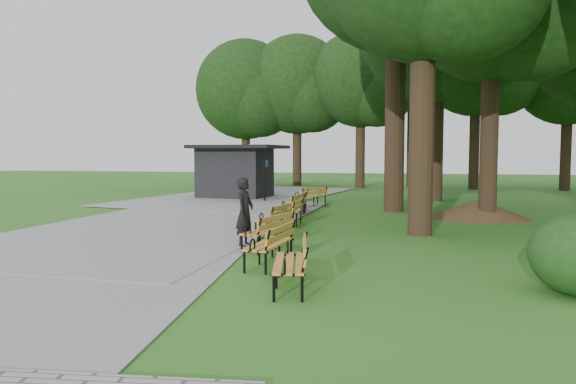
% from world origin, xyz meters
% --- Properties ---
extents(ground, '(100.00, 100.00, 0.00)m').
position_xyz_m(ground, '(0.00, 0.00, 0.00)').
color(ground, '#29651D').
rests_on(ground, ground).
extents(path, '(12.00, 38.00, 0.06)m').
position_xyz_m(path, '(-4.00, 3.00, 0.03)').
color(path, gray).
rests_on(path, ground).
extents(person, '(0.48, 0.67, 1.73)m').
position_xyz_m(person, '(-0.21, -1.03, 0.86)').
color(person, black).
rests_on(person, ground).
extents(kiosk, '(4.69, 4.16, 2.76)m').
position_xyz_m(kiosk, '(-5.06, 13.06, 1.38)').
color(kiosk, black).
rests_on(kiosk, ground).
extents(lamp_post, '(0.32, 0.32, 2.81)m').
position_xyz_m(lamp_post, '(-4.13, 12.62, 2.05)').
color(lamp_post, black).
rests_on(lamp_post, ground).
extents(dirt_mound, '(2.99, 2.99, 0.69)m').
position_xyz_m(dirt_mound, '(6.28, 6.24, 0.34)').
color(dirt_mound, '#47301C').
rests_on(dirt_mound, ground).
extents(bench_0, '(0.99, 1.99, 0.88)m').
position_xyz_m(bench_0, '(1.74, -4.80, 0.44)').
color(bench_0, '#CA862E').
rests_on(bench_0, ground).
extents(bench_1, '(0.81, 1.95, 0.88)m').
position_xyz_m(bench_1, '(0.93, -3.04, 0.44)').
color(bench_1, '#CA862E').
rests_on(bench_1, ground).
extents(bench_2, '(1.12, 2.00, 0.88)m').
position_xyz_m(bench_2, '(0.41, -1.20, 0.44)').
color(bench_2, '#CA862E').
rests_on(bench_2, ground).
extents(bench_3, '(0.89, 1.97, 0.88)m').
position_xyz_m(bench_3, '(-0.03, 1.25, 0.44)').
color(bench_3, '#CA862E').
rests_on(bench_3, ground).
extents(bench_4, '(0.68, 1.91, 0.88)m').
position_xyz_m(bench_4, '(0.10, 2.77, 0.44)').
color(bench_4, '#CA862E').
rests_on(bench_4, ground).
extents(bench_5, '(0.78, 1.94, 0.88)m').
position_xyz_m(bench_5, '(-0.32, 5.00, 0.44)').
color(bench_5, '#CA862E').
rests_on(bench_5, ground).
extents(bench_6, '(0.93, 1.98, 0.88)m').
position_xyz_m(bench_6, '(-0.37, 6.78, 0.44)').
color(bench_6, '#CA862E').
rests_on(bench_6, ground).
extents(bench_7, '(1.48, 1.97, 0.88)m').
position_xyz_m(bench_7, '(-0.38, 9.24, 0.44)').
color(bench_7, '#CA862E').
rests_on(bench_7, ground).
extents(lawn_tree_4, '(7.51, 7.51, 12.22)m').
position_xyz_m(lawn_tree_4, '(5.14, 13.37, 8.42)').
color(lawn_tree_4, black).
rests_on(lawn_tree_4, ground).
extents(tree_backdrop, '(37.50, 9.48, 16.29)m').
position_xyz_m(tree_backdrop, '(7.10, 23.42, 8.15)').
color(tree_backdrop, black).
rests_on(tree_backdrop, ground).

